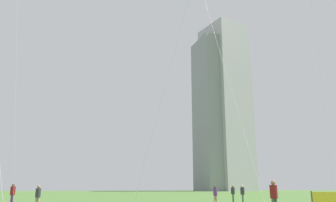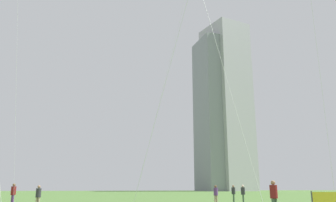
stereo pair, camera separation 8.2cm
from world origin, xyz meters
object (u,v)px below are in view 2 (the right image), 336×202
person_standing_6 (243,193)px  person_standing_0 (38,195)px  distant_highrise_1 (227,105)px  person_standing_4 (233,192)px  distant_highrise_0 (218,113)px  person_standing_5 (13,193)px  person_standing_1 (216,194)px  person_standing_3 (274,195)px

person_standing_6 → person_standing_0: bearing=-52.8°
distant_highrise_1 → person_standing_0: bearing=-135.2°
person_standing_4 → distant_highrise_0: 106.85m
distant_highrise_1 → person_standing_5: bearing=-137.5°
person_standing_1 → person_standing_4: size_ratio=0.98×
person_standing_3 → distant_highrise_0: size_ratio=0.03×
person_standing_1 → person_standing_3: bearing=81.8°
person_standing_0 → person_standing_3: (13.44, -9.00, 0.13)m
person_standing_0 → person_standing_1: bearing=27.7°
person_standing_5 → distant_highrise_1: (60.79, 97.66, 33.78)m
person_standing_0 → distant_highrise_1: distant_highrise_1 is taller
person_standing_0 → person_standing_4: bearing=37.4°
person_standing_6 → distant_highrise_1: size_ratio=0.02×
person_standing_6 → person_standing_4: bearing=-156.2°
person_standing_1 → distant_highrise_0: distant_highrise_0 is taller
distant_highrise_1 → person_standing_1: bearing=-129.3°
person_standing_0 → person_standing_6: bearing=30.4°
person_standing_0 → person_standing_4: (17.59, 6.03, 0.04)m
person_standing_3 → distant_highrise_1: size_ratio=0.03×
distant_highrise_0 → distant_highrise_1: size_ratio=0.90×
person_standing_1 → person_standing_4: (3.27, 3.70, 0.02)m
person_standing_4 → distant_highrise_1: size_ratio=0.02×
person_standing_5 → distant_highrise_0: size_ratio=0.03×
person_standing_4 → distant_highrise_1: 109.89m
person_standing_5 → person_standing_6: size_ratio=1.05×
person_standing_4 → person_standing_6: bearing=-162.7°
distant_highrise_0 → person_standing_0: bearing=-123.5°
person_standing_0 → person_standing_3: size_ratio=0.88×
person_standing_0 → person_standing_6: 17.92m
person_standing_5 → distant_highrise_1: distant_highrise_1 is taller
person_standing_5 → person_standing_0: bearing=174.6°
person_standing_5 → person_standing_6: (20.12, -1.01, -0.05)m
person_standing_6 → distant_highrise_1: distant_highrise_1 is taller
person_standing_1 → person_standing_3: person_standing_3 is taller
person_standing_0 → person_standing_5: person_standing_5 is taller
person_standing_5 → person_standing_4: bearing=-120.5°
person_standing_0 → person_standing_5: (-2.59, 4.71, 0.09)m
person_standing_1 → distant_highrise_1: (43.88, 100.05, 33.86)m
person_standing_5 → distant_highrise_0: bearing=-64.4°
person_standing_3 → distant_highrise_1: 124.68m
person_standing_4 → person_standing_5: bearing=112.4°
person_standing_5 → person_standing_6: bearing=-127.1°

